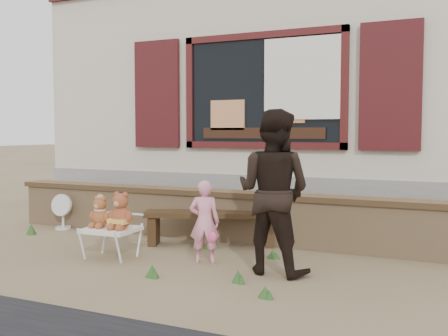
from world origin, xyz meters
The scene contains 11 objects.
ground centered at (0.00, 0.00, 0.00)m, with size 80.00×80.00×0.00m, color brown.
shopfront centered at (0.00, 4.49, 2.00)m, with size 8.04×5.13×4.00m.
brick_wall centered at (0.00, 1.00, 0.34)m, with size 7.10×0.36×0.67m.
bench centered at (-0.20, 0.65, 0.32)m, with size 1.71×0.96×0.43m.
folding_chair centered at (-0.95, -0.44, 0.32)m, with size 0.59×0.53×0.35m.
teddy_bear_left centered at (-1.09, -0.44, 0.53)m, with size 0.27×0.23×0.37m, color brown, non-canonical shape.
teddy_bear_right centered at (-0.81, -0.43, 0.57)m, with size 0.32×0.27×0.43m, color brown, non-canonical shape.
child centered at (0.13, -0.19, 0.46)m, with size 0.34×0.22×0.92m, color pink.
adult centered at (0.95, -0.25, 0.84)m, with size 0.82×0.64×1.68m, color black.
fan_left centered at (-2.69, 0.72, 0.27)m, with size 0.33×0.22×0.53m.
grass_tufts centered at (-0.32, -0.18, 0.06)m, with size 4.13×1.70×0.15m.
Camera 1 is at (2.71, -5.30, 1.45)m, focal length 42.00 mm.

